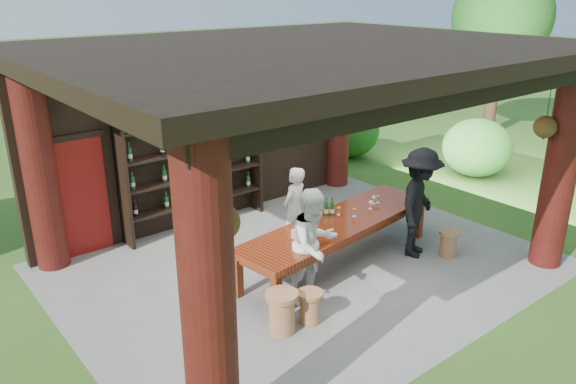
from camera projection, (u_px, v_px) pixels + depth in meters
ground at (303, 265)px, 9.12m from camera, size 90.00×90.00×0.00m
pavilion at (286, 132)px, 8.68m from camera, size 7.50×6.00×3.60m
wine_shelf at (194, 164)px, 10.16m from camera, size 2.78×0.42×2.44m
tasting_table at (339, 227)px, 8.95m from camera, size 3.94×1.47×0.75m
stool_near_left at (310, 306)px, 7.50m from camera, size 0.35×0.35×0.46m
stool_near_right at (448, 243)px, 9.35m from camera, size 0.34×0.34×0.45m
stool_far_left at (282, 311)px, 7.28m from camera, size 0.43×0.43×0.57m
host at (294, 210)px, 9.34m from camera, size 0.63×0.52×1.50m
guest_woman at (314, 245)px, 7.91m from camera, size 0.82×0.64×1.67m
guest_man at (419, 203)px, 9.17m from camera, size 1.37×1.14×1.85m
table_bottles at (325, 208)px, 9.03m from camera, size 0.36×0.13×0.31m
table_glasses at (363, 205)px, 9.35m from camera, size 0.96×0.27×0.15m
napkin_basket at (301, 233)px, 8.32m from camera, size 0.28×0.21×0.14m
shrubs at (342, 201)px, 10.27m from camera, size 14.64×7.94×1.36m
trees at (421, 34)px, 11.04m from camera, size 22.14×10.44×4.80m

